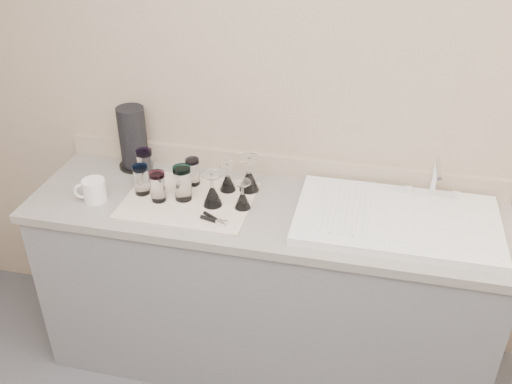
% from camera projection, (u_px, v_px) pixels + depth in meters
% --- Properties ---
extents(room_envelope, '(3.54, 3.50, 2.52)m').
position_uv_depth(room_envelope, '(137.00, 251.00, 1.10)').
color(room_envelope, '#4B4B4F').
rests_on(room_envelope, ground).
extents(counter_unit, '(2.06, 0.62, 0.90)m').
position_uv_depth(counter_unit, '(264.00, 287.00, 2.67)').
color(counter_unit, slate).
rests_on(counter_unit, ground).
extents(sink_unit, '(0.82, 0.50, 0.22)m').
position_uv_depth(sink_unit, '(397.00, 219.00, 2.33)').
color(sink_unit, white).
rests_on(sink_unit, counter_unit).
extents(dish_towel, '(0.55, 0.42, 0.01)m').
position_uv_depth(dish_towel, '(189.00, 200.00, 2.48)').
color(dish_towel, white).
rests_on(dish_towel, counter_unit).
extents(tumbler_teal, '(0.07, 0.07, 0.15)m').
position_uv_depth(tumbler_teal, '(145.00, 165.00, 2.59)').
color(tumbler_teal, white).
rests_on(tumbler_teal, dish_towel).
extents(tumbler_purple, '(0.06, 0.06, 0.13)m').
position_uv_depth(tumbler_purple, '(193.00, 172.00, 2.56)').
color(tumbler_purple, white).
rests_on(tumbler_purple, dish_towel).
extents(tumbler_magenta, '(0.07, 0.07, 0.14)m').
position_uv_depth(tumbler_magenta, '(141.00, 180.00, 2.49)').
color(tumbler_magenta, white).
rests_on(tumbler_magenta, dish_towel).
extents(tumbler_blue, '(0.07, 0.07, 0.14)m').
position_uv_depth(tumbler_blue, '(158.00, 186.00, 2.44)').
color(tumbler_blue, white).
rests_on(tumbler_blue, dish_towel).
extents(tumbler_lavender, '(0.08, 0.08, 0.16)m').
position_uv_depth(tumbler_lavender, '(183.00, 183.00, 2.44)').
color(tumbler_lavender, white).
rests_on(tumbler_lavender, dish_towel).
extents(goblet_back_left, '(0.07, 0.07, 0.13)m').
position_uv_depth(goblet_back_left, '(228.00, 181.00, 2.52)').
color(goblet_back_left, white).
rests_on(goblet_back_left, dish_towel).
extents(goblet_back_right, '(0.09, 0.09, 0.16)m').
position_uv_depth(goblet_back_right, '(249.00, 179.00, 2.52)').
color(goblet_back_right, white).
rests_on(goblet_back_right, dish_towel).
extents(goblet_front_left, '(0.08, 0.08, 0.15)m').
position_uv_depth(goblet_front_left, '(212.00, 194.00, 2.41)').
color(goblet_front_left, white).
rests_on(goblet_front_left, dish_towel).
extents(goblet_front_right, '(0.07, 0.07, 0.13)m').
position_uv_depth(goblet_front_right, '(243.00, 199.00, 2.40)').
color(goblet_front_right, white).
rests_on(goblet_front_right, dish_towel).
extents(can_opener, '(0.13, 0.09, 0.02)m').
position_uv_depth(can_opener, '(215.00, 220.00, 2.33)').
color(can_opener, silver).
rests_on(can_opener, dish_towel).
extents(white_mug, '(0.15, 0.13, 0.10)m').
position_uv_depth(white_mug, '(94.00, 190.00, 2.46)').
color(white_mug, white).
rests_on(white_mug, counter_unit).
extents(paper_towel_roll, '(0.16, 0.16, 0.30)m').
position_uv_depth(paper_towel_roll, '(133.00, 139.00, 2.67)').
color(paper_towel_roll, black).
rests_on(paper_towel_roll, counter_unit).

